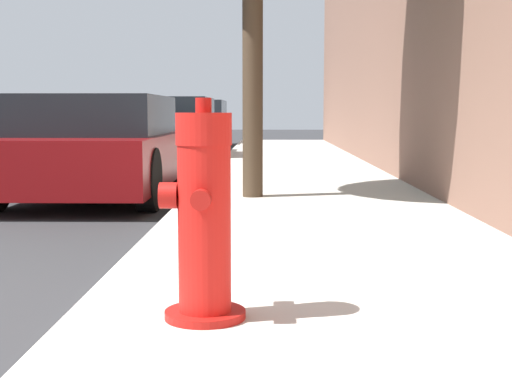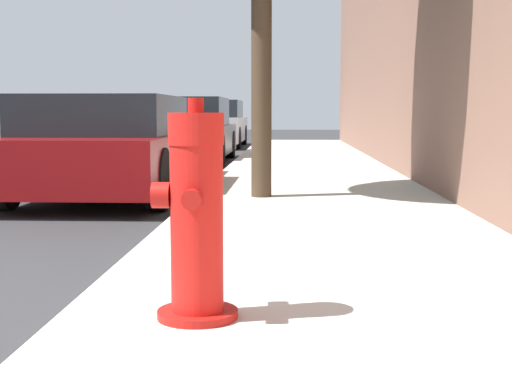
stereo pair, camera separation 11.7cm
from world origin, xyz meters
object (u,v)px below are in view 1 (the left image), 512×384
(fire_hydrant, at_px, (204,219))
(parked_car_near, at_px, (97,148))
(parked_car_far, at_px, (199,124))
(parked_car_mid, at_px, (171,131))

(fire_hydrant, distance_m, parked_car_near, 5.94)
(parked_car_near, distance_m, parked_car_far, 12.98)
(parked_car_near, relative_size, parked_car_mid, 0.95)
(parked_car_near, bearing_deg, parked_car_mid, 89.58)
(fire_hydrant, height_order, parked_car_mid, parked_car_mid)
(parked_car_far, bearing_deg, parked_car_near, -89.91)
(parked_car_near, distance_m, parked_car_mid, 6.33)
(parked_car_mid, bearing_deg, parked_car_far, 90.58)
(parked_car_mid, distance_m, parked_car_far, 6.65)
(fire_hydrant, distance_m, parked_car_mid, 12.11)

